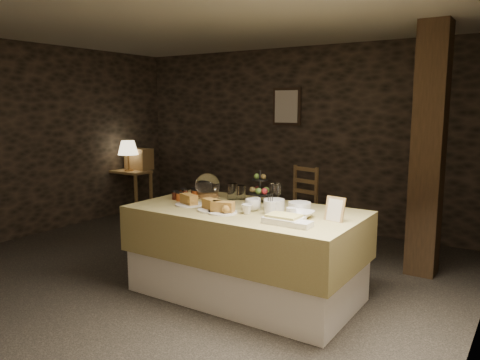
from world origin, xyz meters
The scene contains 28 objects.
ground_plane centered at (0.00, 0.00, 0.00)m, with size 5.50×5.00×0.01m, color black.
room_shell centered at (0.00, 0.00, 1.56)m, with size 5.52×5.02×2.60m.
buffet_table centered at (0.83, -0.20, 0.48)m, with size 2.10×1.12×0.83m.
console_table centered at (-2.50, 1.53, 0.60)m, with size 0.68×0.39×0.73m.
table_lamp centered at (-2.45, 1.48, 1.10)m, with size 0.32×0.32×0.48m.
wine_rack centered at (-2.45, 1.71, 0.90)m, with size 0.42×0.26×0.34m, color brown.
chair centered at (0.31, 1.99, 0.42)m, with size 0.53×0.51×0.73m.
timber_column centered at (2.09, 1.32, 1.30)m, with size 0.30×0.30×2.60m, color black.
framed_picture centered at (-0.15, 2.47, 1.75)m, with size 0.45×0.04×0.55m.
plate_stack_a centered at (1.08, -0.11, 0.88)m, with size 0.19×0.19×0.10m, color silver.
plate_stack_b centered at (1.30, -0.04, 0.87)m, with size 0.20×0.20×0.09m, color silver.
cutlery_holder centered at (1.13, -0.28, 0.89)m, with size 0.10×0.10×0.12m, color silver.
cup_a centered at (0.93, -0.24, 0.89)m, with size 0.14×0.14×0.11m, color silver.
cup_b centered at (0.96, -0.37, 0.87)m, with size 0.09×0.09×0.09m, color silver.
mug_c centered at (0.90, -0.12, 0.88)m, with size 0.09×0.09×0.10m, color silver.
mug_d centered at (1.35, -0.30, 0.88)m, with size 0.08×0.08×0.09m, color silver.
bowl centered at (1.40, -0.22, 0.86)m, with size 0.22×0.22×0.05m, color silver.
cake_dome centered at (0.22, 0.04, 0.94)m, with size 0.26×0.26×0.26m.
fruit_stand centered at (0.79, 0.13, 0.96)m, with size 0.22×0.22×0.31m.
bread_platter_left centered at (0.30, -0.37, 0.87)m, with size 0.26×0.26×0.11m.
bread_platter_center centered at (0.63, -0.44, 0.87)m, with size 0.26×0.26×0.11m.
bread_platter_right centered at (0.76, -0.47, 0.87)m, with size 0.26×0.26×0.11m.
jam_jars centered at (0.06, -0.12, 0.87)m, with size 0.20×0.32×0.07m.
tart_dish centered at (1.38, -0.48, 0.86)m, with size 0.30×0.22×0.07m.
square_dish centered at (1.56, -0.52, 0.85)m, with size 0.14×0.14×0.04m, color silver.
menu_frame centered at (1.69, -0.18, 0.92)m, with size 0.17×0.02×0.22m, color brown.
storage_jar_a centered at (0.48, 0.10, 0.91)m, with size 0.10×0.10×0.16m, color white.
storage_jar_b centered at (0.56, 0.15, 0.90)m, with size 0.09×0.09×0.14m, color white.
Camera 1 is at (3.08, -3.73, 1.77)m, focal length 35.00 mm.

